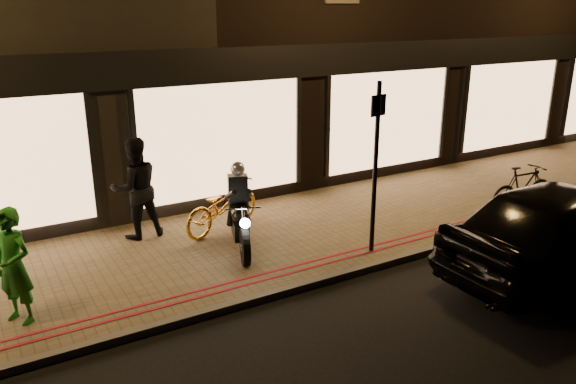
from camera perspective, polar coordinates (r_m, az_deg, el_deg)
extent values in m
plane|color=black|center=(9.19, 3.92, -9.38)|extent=(90.00, 90.00, 0.00)
cube|color=#736447|center=(10.71, -2.13, -4.85)|extent=(50.00, 4.00, 0.12)
cube|color=#59544C|center=(9.20, 3.75, -8.93)|extent=(50.00, 0.14, 0.12)
cube|color=maroon|center=(9.47, 2.39, -7.65)|extent=(50.00, 0.06, 0.01)
cube|color=maroon|center=(9.62, 1.74, -7.21)|extent=(50.00, 0.06, 0.01)
cube|color=black|center=(18.97, 3.86, 18.11)|extent=(12.00, 10.00, 8.50)
cube|color=black|center=(27.56, 25.89, 16.42)|extent=(12.00, 10.00, 8.50)
cube|color=black|center=(11.67, -7.00, 12.64)|extent=(48.00, 0.12, 0.70)
cube|color=#F0B078|center=(11.90, -6.70, 5.24)|extent=(3.60, 0.06, 2.38)
cube|color=#F0B078|center=(14.28, 10.14, 7.23)|extent=(3.60, 0.06, 2.38)
cube|color=#F0B078|center=(17.51, 21.56, 8.24)|extent=(3.60, 0.06, 2.38)
cylinder|color=black|center=(9.46, -4.38, -5.60)|extent=(0.32, 0.64, 0.64)
cylinder|color=black|center=(10.66, -5.27, -2.83)|extent=(0.32, 0.64, 0.64)
cylinder|color=silver|center=(9.46, -4.38, -5.60)|extent=(0.18, 0.18, 0.14)
cylinder|color=silver|center=(10.66, -5.27, -2.83)|extent=(0.18, 0.18, 0.14)
cube|color=black|center=(10.07, -4.90, -3.60)|extent=(0.47, 0.75, 0.30)
ellipsoid|color=black|center=(9.84, -4.85, -2.26)|extent=(0.47, 0.58, 0.29)
cube|color=black|center=(10.24, -5.14, -1.44)|extent=(0.39, 0.59, 0.09)
cylinder|color=silver|center=(9.36, -4.59, -1.70)|extent=(0.58, 0.23, 0.03)
cylinder|color=silver|center=(9.39, -4.46, -3.80)|extent=(0.15, 0.33, 0.71)
sphere|color=white|center=(9.20, -4.38, -3.19)|extent=(0.22, 0.22, 0.17)
cylinder|color=silver|center=(10.54, -4.52, -3.28)|extent=(0.25, 0.54, 0.07)
cube|color=black|center=(10.01, -5.11, 0.21)|extent=(0.39, 0.32, 0.55)
sphere|color=silver|center=(9.83, -5.14, 2.38)|extent=(0.33, 0.33, 0.26)
cylinder|color=black|center=(9.68, -5.84, -0.25)|extent=(0.20, 0.61, 0.34)
cylinder|color=black|center=(9.72, -3.96, -0.13)|extent=(0.35, 0.58, 0.34)
cylinder|color=black|center=(10.11, -5.80, -2.34)|extent=(0.13, 0.27, 0.46)
cylinder|color=black|center=(10.13, -4.23, -2.23)|extent=(0.26, 0.29, 0.46)
cylinder|color=black|center=(9.70, 8.85, 2.26)|extent=(0.09, 0.09, 3.00)
cube|color=black|center=(9.47, 9.18, 8.68)|extent=(0.35, 0.10, 0.35)
imported|color=orange|center=(10.90, -6.71, -1.39)|extent=(2.01, 1.34, 1.00)
imported|color=black|center=(12.83, 22.72, 0.33)|extent=(1.72, 0.61, 1.01)
imported|color=#217820|center=(8.45, -26.10, -6.79)|extent=(0.67, 0.72, 1.64)
imported|color=black|center=(10.75, -15.22, 0.37)|extent=(0.96, 0.76, 1.91)
imported|color=black|center=(10.30, 26.54, -3.30)|extent=(4.77, 1.96, 1.62)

